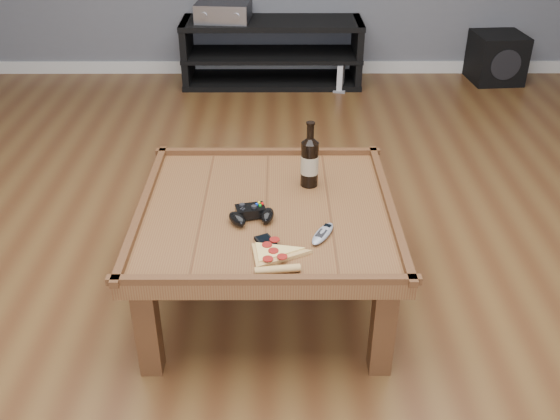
{
  "coord_description": "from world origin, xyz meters",
  "views": [
    {
      "loc": [
        0.05,
        -2.12,
        1.7
      ],
      "look_at": [
        0.05,
        -0.14,
        0.52
      ],
      "focal_mm": 40.0,
      "sensor_mm": 36.0,
      "label": 1
    }
  ],
  "objects_px": {
    "coffee_table": "(267,220)",
    "av_receiver": "(223,11)",
    "media_console": "(272,53)",
    "remote_control": "(323,234)",
    "game_controller": "(251,214)",
    "subwoofer": "(497,58)",
    "game_console": "(341,78)",
    "pizza_slice": "(274,256)",
    "beer_bottle": "(310,160)",
    "smartphone": "(267,243)"
  },
  "relations": [
    {
      "from": "pizza_slice",
      "to": "av_receiver",
      "type": "relative_size",
      "value": 0.69
    },
    {
      "from": "subwoofer",
      "to": "coffee_table",
      "type": "bearing_deg",
      "value": -127.54
    },
    {
      "from": "subwoofer",
      "to": "game_console",
      "type": "bearing_deg",
      "value": -175.15
    },
    {
      "from": "coffee_table",
      "to": "game_console",
      "type": "relative_size",
      "value": 4.89
    },
    {
      "from": "game_controller",
      "to": "remote_control",
      "type": "height_order",
      "value": "game_controller"
    },
    {
      "from": "av_receiver",
      "to": "pizza_slice",
      "type": "bearing_deg",
      "value": -77.04
    },
    {
      "from": "media_console",
      "to": "remote_control",
      "type": "xyz_separation_m",
      "value": [
        0.21,
        -2.96,
        0.22
      ]
    },
    {
      "from": "pizza_slice",
      "to": "subwoofer",
      "type": "relative_size",
      "value": 0.72
    },
    {
      "from": "game_controller",
      "to": "av_receiver",
      "type": "xyz_separation_m",
      "value": [
        -0.31,
        2.84,
        0.09
      ]
    },
    {
      "from": "game_controller",
      "to": "subwoofer",
      "type": "distance_m",
      "value": 3.45
    },
    {
      "from": "beer_bottle",
      "to": "pizza_slice",
      "type": "distance_m",
      "value": 0.56
    },
    {
      "from": "av_receiver",
      "to": "coffee_table",
      "type": "bearing_deg",
      "value": -76.78
    },
    {
      "from": "media_console",
      "to": "smartphone",
      "type": "height_order",
      "value": "media_console"
    },
    {
      "from": "media_console",
      "to": "smartphone",
      "type": "relative_size",
      "value": 11.95
    },
    {
      "from": "coffee_table",
      "to": "subwoofer",
      "type": "height_order",
      "value": "coffee_table"
    },
    {
      "from": "smartphone",
      "to": "subwoofer",
      "type": "distance_m",
      "value": 3.56
    },
    {
      "from": "remote_control",
      "to": "game_controller",
      "type": "bearing_deg",
      "value": -176.71
    },
    {
      "from": "smartphone",
      "to": "subwoofer",
      "type": "height_order",
      "value": "smartphone"
    },
    {
      "from": "coffee_table",
      "to": "game_console",
      "type": "xyz_separation_m",
      "value": [
        0.54,
        2.58,
        -0.3
      ]
    },
    {
      "from": "subwoofer",
      "to": "game_console",
      "type": "distance_m",
      "value": 1.29
    },
    {
      "from": "coffee_table",
      "to": "smartphone",
      "type": "distance_m",
      "value": 0.27
    },
    {
      "from": "smartphone",
      "to": "beer_bottle",
      "type": "bearing_deg",
      "value": 42.9
    },
    {
      "from": "media_console",
      "to": "beer_bottle",
      "type": "xyz_separation_m",
      "value": [
        0.18,
        -2.56,
        0.32
      ]
    },
    {
      "from": "coffee_table",
      "to": "beer_bottle",
      "type": "distance_m",
      "value": 0.31
    },
    {
      "from": "coffee_table",
      "to": "pizza_slice",
      "type": "height_order",
      "value": "pizza_slice"
    },
    {
      "from": "pizza_slice",
      "to": "remote_control",
      "type": "xyz_separation_m",
      "value": [
        0.18,
        0.14,
        0.0
      ]
    },
    {
      "from": "media_console",
      "to": "av_receiver",
      "type": "height_order",
      "value": "av_receiver"
    },
    {
      "from": "remote_control",
      "to": "subwoofer",
      "type": "height_order",
      "value": "remote_control"
    },
    {
      "from": "coffee_table",
      "to": "beer_bottle",
      "type": "relative_size",
      "value": 3.65
    },
    {
      "from": "av_receiver",
      "to": "media_console",
      "type": "bearing_deg",
      "value": 6.37
    },
    {
      "from": "coffee_table",
      "to": "av_receiver",
      "type": "xyz_separation_m",
      "value": [
        -0.37,
        2.74,
        0.18
      ]
    },
    {
      "from": "pizza_slice",
      "to": "game_console",
      "type": "relative_size",
      "value": 1.41
    },
    {
      "from": "remote_control",
      "to": "coffee_table",
      "type": "bearing_deg",
      "value": 161.99
    },
    {
      "from": "coffee_table",
      "to": "subwoofer",
      "type": "bearing_deg",
      "value": 57.21
    },
    {
      "from": "beer_bottle",
      "to": "smartphone",
      "type": "height_order",
      "value": "beer_bottle"
    },
    {
      "from": "smartphone",
      "to": "av_receiver",
      "type": "distance_m",
      "value": 3.03
    },
    {
      "from": "game_controller",
      "to": "subwoofer",
      "type": "bearing_deg",
      "value": 44.57
    },
    {
      "from": "beer_bottle",
      "to": "game_controller",
      "type": "bearing_deg",
      "value": -129.47
    },
    {
      "from": "smartphone",
      "to": "game_console",
      "type": "height_order",
      "value": "smartphone"
    },
    {
      "from": "pizza_slice",
      "to": "coffee_table",
      "type": "bearing_deg",
      "value": 87.35
    },
    {
      "from": "smartphone",
      "to": "subwoofer",
      "type": "bearing_deg",
      "value": 33.25
    },
    {
      "from": "remote_control",
      "to": "game_console",
      "type": "relative_size",
      "value": 0.79
    },
    {
      "from": "remote_control",
      "to": "smartphone",
      "type": "bearing_deg",
      "value": -138.46
    },
    {
      "from": "smartphone",
      "to": "subwoofer",
      "type": "xyz_separation_m",
      "value": [
        1.8,
        3.06,
        -0.27
      ]
    },
    {
      "from": "beer_bottle",
      "to": "game_console",
      "type": "bearing_deg",
      "value": 81.45
    },
    {
      "from": "coffee_table",
      "to": "beer_bottle",
      "type": "bearing_deg",
      "value": 46.76
    },
    {
      "from": "media_console",
      "to": "game_console",
      "type": "height_order",
      "value": "media_console"
    },
    {
      "from": "coffee_table",
      "to": "media_console",
      "type": "bearing_deg",
      "value": 90.0
    },
    {
      "from": "remote_control",
      "to": "av_receiver",
      "type": "distance_m",
      "value": 3.01
    },
    {
      "from": "coffee_table",
      "to": "game_console",
      "type": "height_order",
      "value": "coffee_table"
    }
  ]
}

